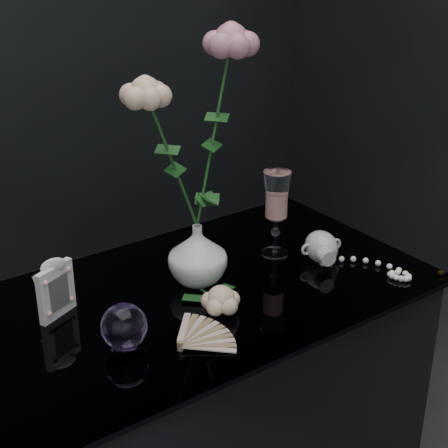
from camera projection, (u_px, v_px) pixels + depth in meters
table at (193, 434)px, 1.62m from camera, size 1.05×0.58×0.76m
vase at (198, 254)px, 1.48m from camera, size 0.13×0.13×0.14m
wine_glass at (276, 214)px, 1.58m from camera, size 0.08×0.08×0.21m
picture_frame at (56, 287)px, 1.36m from camera, size 0.12×0.11×0.13m
paperweight at (124, 326)px, 1.27m from camera, size 0.09×0.09×0.09m
paper_fan at (180, 345)px, 1.27m from camera, size 0.24×0.21×0.02m
loose_rose at (221, 300)px, 1.38m from camera, size 0.16×0.20×0.06m
pearl_jar at (321, 245)px, 1.59m from camera, size 0.31×0.32×0.08m
roses at (197, 126)px, 1.37m from camera, size 0.29×0.12×0.47m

